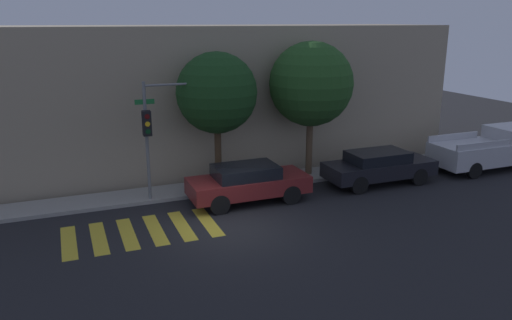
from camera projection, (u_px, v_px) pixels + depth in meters
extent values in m
plane|color=black|center=(231.00, 228.00, 16.38)|extent=(60.00, 60.00, 0.00)
cube|color=gray|center=(198.00, 189.00, 19.95)|extent=(26.00, 1.63, 0.14)
cube|color=gray|center=(172.00, 97.00, 22.88)|extent=(26.00, 6.00, 6.36)
cube|color=gold|center=(69.00, 242.00, 15.32)|extent=(0.45, 2.60, 0.00)
cube|color=gold|center=(99.00, 238.00, 15.64)|extent=(0.45, 2.60, 0.00)
cube|color=gold|center=(128.00, 234.00, 15.96)|extent=(0.45, 2.60, 0.00)
cube|color=gold|center=(155.00, 230.00, 16.27)|extent=(0.45, 2.60, 0.00)
cube|color=gold|center=(182.00, 226.00, 16.59)|extent=(0.45, 2.60, 0.00)
cube|color=gold|center=(208.00, 222.00, 16.90)|extent=(0.45, 2.60, 0.00)
cylinder|color=slate|center=(147.00, 144.00, 18.15)|extent=(0.12, 0.12, 4.51)
cube|color=black|center=(147.00, 123.00, 17.74)|extent=(0.30, 0.30, 0.90)
cylinder|color=#4C0C0C|center=(147.00, 117.00, 17.53)|extent=(0.18, 0.02, 0.18)
cylinder|color=yellow|center=(148.00, 124.00, 17.60)|extent=(0.18, 0.02, 0.18)
cylinder|color=#0C3819|center=(148.00, 132.00, 17.67)|extent=(0.18, 0.02, 0.18)
cube|color=#19662D|center=(145.00, 102.00, 17.73)|extent=(0.70, 0.02, 0.18)
cylinder|color=slate|center=(172.00, 85.00, 17.94)|extent=(2.01, 0.08, 0.08)
sphere|color=#F9E5B2|center=(199.00, 86.00, 18.32)|extent=(0.36, 0.36, 0.36)
cube|color=maroon|center=(249.00, 185.00, 18.59)|extent=(4.47, 1.77, 0.62)
cube|color=black|center=(246.00, 172.00, 18.41)|extent=(2.33, 1.56, 0.45)
cylinder|color=black|center=(274.00, 182.00, 19.88)|extent=(0.72, 0.22, 0.72)
cylinder|color=black|center=(291.00, 195.00, 18.46)|extent=(0.72, 0.22, 0.72)
cylinder|color=black|center=(207.00, 191.00, 18.89)|extent=(0.72, 0.22, 0.72)
cylinder|color=black|center=(220.00, 205.00, 17.47)|extent=(0.72, 0.22, 0.72)
cube|color=black|center=(379.00, 168.00, 20.66)|extent=(4.66, 1.72, 0.61)
cube|color=black|center=(378.00, 157.00, 20.48)|extent=(2.42, 1.51, 0.43)
cylinder|color=black|center=(396.00, 167.00, 21.94)|extent=(0.72, 0.22, 0.72)
cylinder|color=black|center=(419.00, 177.00, 20.57)|extent=(0.72, 0.22, 0.72)
cylinder|color=black|center=(339.00, 174.00, 20.92)|extent=(0.72, 0.22, 0.72)
cylinder|color=black|center=(359.00, 185.00, 19.54)|extent=(0.72, 0.22, 0.72)
cube|color=#BCBCC1|center=(490.00, 151.00, 22.75)|extent=(5.66, 2.00, 0.93)
cube|color=#BCBCC1|center=(453.00, 137.00, 22.87)|extent=(2.83, 0.08, 0.28)
cube|color=#BCBCC1|center=(483.00, 145.00, 21.30)|extent=(2.83, 0.08, 0.28)
cylinder|color=black|center=(501.00, 153.00, 24.32)|extent=(0.72, 0.22, 0.72)
cylinder|color=black|center=(444.00, 160.00, 23.07)|extent=(0.72, 0.22, 0.72)
cylinder|color=black|center=(474.00, 170.00, 21.44)|extent=(0.72, 0.22, 0.72)
cylinder|color=#42301E|center=(218.00, 156.00, 19.96)|extent=(0.27, 0.27, 2.70)
sphere|color=#193D19|center=(217.00, 93.00, 19.28)|extent=(3.16, 3.16, 3.16)
cylinder|color=brown|center=(309.00, 146.00, 21.42)|extent=(0.28, 0.28, 2.72)
sphere|color=#234C1E|center=(311.00, 84.00, 20.69)|extent=(3.52, 3.52, 3.52)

